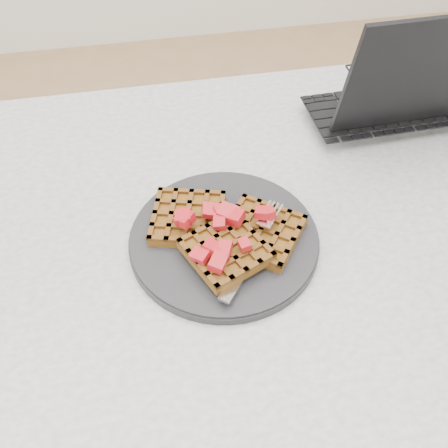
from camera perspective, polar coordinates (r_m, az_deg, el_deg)
name	(u,v)px	position (r m, az deg, el deg)	size (l,w,h in m)	color
ground	(249,419)	(1.38, 2.91, -21.38)	(4.00, 4.00, 0.00)	tan
table	(264,274)	(0.81, 4.61, -5.68)	(1.20, 0.80, 0.75)	silver
plate	(224,239)	(0.70, 0.00, -1.75)	(0.27, 0.27, 0.02)	black
waffles	(225,232)	(0.68, 0.07, -0.95)	(0.23, 0.20, 0.03)	brown
strawberry_pile	(224,217)	(0.66, 0.00, 0.80)	(0.15, 0.15, 0.02)	#9E010B
fork	(255,248)	(0.67, 3.58, -2.75)	(0.02, 0.18, 0.02)	silver
laptop	(399,92)	(0.97, 19.37, 14.09)	(0.35, 0.26, 0.23)	black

